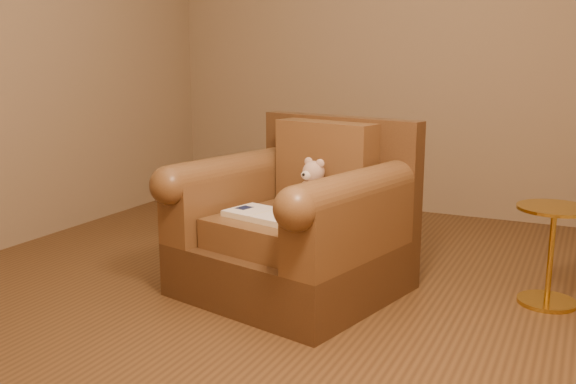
% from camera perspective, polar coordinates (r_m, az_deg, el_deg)
% --- Properties ---
extents(floor, '(4.00, 4.00, 0.00)m').
position_cam_1_polar(floor, '(3.56, 0.61, -8.26)').
color(floor, brown).
rests_on(floor, ground).
extents(armchair, '(1.20, 1.16, 0.91)m').
position_cam_1_polar(armchair, '(3.40, 0.84, -3.07)').
color(armchair, '#492E18').
rests_on(armchair, floor).
extents(teddy_bear, '(0.20, 0.23, 0.28)m').
position_cam_1_polar(teddy_bear, '(3.41, 1.99, 0.20)').
color(teddy_bear, tan).
rests_on(teddy_bear, armchair).
extents(guidebook, '(0.44, 0.32, 0.03)m').
position_cam_1_polar(guidebook, '(3.24, -2.06, -2.04)').
color(guidebook, beige).
rests_on(guidebook, armchair).
extents(side_table, '(0.36, 0.36, 0.51)m').
position_cam_1_polar(side_table, '(3.48, 22.34, -4.97)').
color(side_table, gold).
rests_on(side_table, floor).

